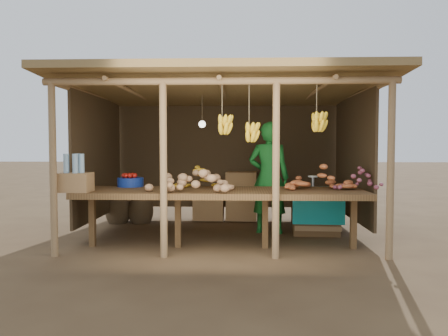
{
  "coord_description": "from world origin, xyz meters",
  "views": [
    {
      "loc": [
        0.26,
        -6.9,
        1.41
      ],
      "look_at": [
        0.0,
        0.0,
        1.05
      ],
      "focal_mm": 35.0,
      "sensor_mm": 36.0,
      "label": 1
    }
  ],
  "objects": [
    {
      "name": "carton_stack",
      "position": [
        0.08,
        1.2,
        0.4
      ],
      "size": [
        1.21,
        0.49,
        0.89
      ],
      "color": "#9D7346",
      "rests_on": "ground"
    },
    {
      "name": "counter",
      "position": [
        0.0,
        -0.95,
        0.74
      ],
      "size": [
        3.9,
        1.05,
        0.8
      ],
      "color": "brown",
      "rests_on": "ground"
    },
    {
      "name": "onion_heap",
      "position": [
        1.9,
        -0.86,
        0.98
      ],
      "size": [
        0.7,
        0.42,
        0.35
      ],
      "primitive_type": null,
      "rotation": [
        0.0,
        0.0,
        0.01
      ],
      "color": "#A85168",
      "rests_on": "counter"
    },
    {
      "name": "stall_structure",
      "position": [
        0.06,
        0.04,
        1.92
      ],
      "size": [
        4.7,
        3.5,
        2.43
      ],
      "color": "#98764E",
      "rests_on": "ground"
    },
    {
      "name": "ground",
      "position": [
        0.0,
        0.0,
        0.0
      ],
      "size": [
        60.0,
        60.0,
        0.0
      ],
      "primitive_type": "plane",
      "color": "brown",
      "rests_on": "ground"
    },
    {
      "name": "tomato_basin",
      "position": [
        -1.36,
        -0.54,
        0.88
      ],
      "size": [
        0.38,
        0.38,
        0.2
      ],
      "rotation": [
        0.0,
        0.0,
        -0.39
      ],
      "color": "navy",
      "rests_on": "counter"
    },
    {
      "name": "burlap_sacks",
      "position": [
        -1.75,
        0.88,
        0.27
      ],
      "size": [
        0.87,
        0.46,
        0.62
      ],
      "color": "#483721",
      "rests_on": "ground"
    },
    {
      "name": "bottle_box",
      "position": [
        -1.9,
        -1.28,
        0.99
      ],
      "size": [
        0.4,
        0.31,
        0.5
      ],
      "color": "#9D7346",
      "rests_on": "counter"
    },
    {
      "name": "vendor",
      "position": [
        0.72,
        0.11,
        0.89
      ],
      "size": [
        0.7,
        0.51,
        1.79
      ],
      "primitive_type": "imported",
      "rotation": [
        0.0,
        0.0,
        3.0
      ],
      "color": "#197026",
      "rests_on": "ground"
    },
    {
      "name": "potato_heap",
      "position": [
        -0.4,
        -1.15,
        0.99
      ],
      "size": [
        1.28,
        1.0,
        0.37
      ],
      "primitive_type": null,
      "rotation": [
        0.0,
        0.0,
        -0.33
      ],
      "color": "#A77D56",
      "rests_on": "counter"
    },
    {
      "name": "banana_pile",
      "position": [
        -0.38,
        -0.55,
        0.97
      ],
      "size": [
        0.65,
        0.44,
        0.35
      ],
      "primitive_type": null,
      "rotation": [
        0.0,
        0.0,
        0.12
      ],
      "color": "gold",
      "rests_on": "counter"
    },
    {
      "name": "sweet_potato_heap",
      "position": [
        1.39,
        -0.91,
        0.98
      ],
      "size": [
        1.01,
        0.7,
        0.36
      ],
      "primitive_type": null,
      "rotation": [
        0.0,
        0.0,
        0.15
      ],
      "color": "#C26231",
      "rests_on": "counter"
    },
    {
      "name": "tarp_crate",
      "position": [
        1.45,
        0.08,
        0.39
      ],
      "size": [
        0.82,
        0.72,
        0.94
      ],
      "color": "brown",
      "rests_on": "ground"
    }
  ]
}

